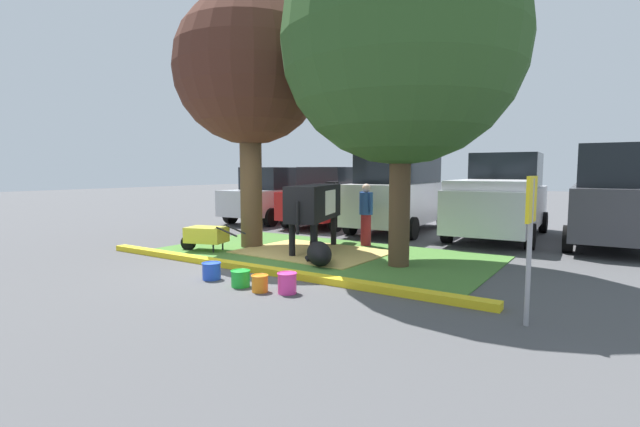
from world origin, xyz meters
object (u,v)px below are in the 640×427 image
Objects in this scene: person_handler at (366,213)px; wheelbarrow at (206,235)px; shade_tree_right at (402,43)px; sedan_silver at (274,195)px; sedan_red at (333,197)px; suv_black at (399,191)px; calf_lying at (319,253)px; bucket_orange at (260,283)px; pickup_truck_maroon at (501,198)px; parking_sign at (530,221)px; bucket_blue at (212,271)px; bucket_green at (241,278)px; suv_dark_grey at (616,196)px; cow_holstein at (316,203)px; bucket_pink at (287,283)px; shade_tree_left at (249,71)px.

wheelbarrow is at bearing -135.85° from person_handler.
sedan_silver is at bearing 145.45° from shade_tree_right.
sedan_red is at bearing 92.05° from wheelbarrow.
suv_black reaches higher than sedan_silver.
wheelbarrow reaches higher than calf_lying.
shade_tree_right is at bearing -34.55° from sedan_silver.
bucket_orange is 0.05× the size of pickup_truck_maroon.
parking_sign is 4.01m from bucket_orange.
bucket_blue is at bearing -97.65° from person_handler.
bucket_green is (-4.27, -0.55, -1.16)m from parking_sign.
bucket_blue is at bearing -113.74° from calf_lying.
pickup_truck_maroon is 1.17× the size of suv_dark_grey.
sedan_red is at bearing -179.65° from suv_dark_grey.
calf_lying is (-1.41, -0.76, -4.10)m from shade_tree_right.
bucket_orange is (-1.05, -2.98, -4.20)m from shade_tree_right.
sedan_silver is (-4.92, 7.79, 0.83)m from bucket_blue.
suv_black is (-1.08, 7.87, 1.13)m from bucket_orange.
bucket_orange is 10.10m from sedan_silver.
shade_tree_right is at bearing 139.22° from parking_sign.
wheelbarrow is at bearing 146.39° from bucket_green.
bucket_green is 9.76m from sedan_silver.
bucket_green is (0.78, -0.09, -0.01)m from bucket_blue.
bucket_blue is at bearing -88.77° from cow_holstein.
suv_dark_grey reaches higher than cow_holstein.
bucket_pink is 0.07× the size of sedan_red.
suv_black is (5.09, -0.08, 0.29)m from sedan_silver.
calf_lying is 4.56m from parking_sign.
pickup_truck_maroon is (3.15, 4.78, -0.04)m from cow_holstein.
cow_holstein is at bearing -42.27° from sedan_silver.
shade_tree_left is 3.91× the size of person_handler.
parking_sign is at bearing 5.16° from bucket_blue.
wheelbarrow reaches higher than bucket_blue.
bucket_blue is at bearing -126.27° from suv_dark_grey.
pickup_truck_maroon is at bearing 175.96° from suv_dark_grey.
pickup_truck_maroon reaches higher than person_handler.
parking_sign is 0.34× the size of pickup_truck_maroon.
pickup_truck_maroon is at bearing 81.79° from shade_tree_right.
person_handler is at bearing 91.89° from bucket_green.
suv_black is 0.85× the size of pickup_truck_maroon.
parking_sign reaches higher than bucket_pink.
suv_black is at bearing 88.70° from bucket_blue.
shade_tree_right is 4.23× the size of person_handler.
bucket_green is at bearing -6.67° from bucket_blue.
pickup_truck_maroon is (8.00, 0.38, 0.13)m from sedan_silver.
suv_dark_grey reaches higher than sedan_silver.
bucket_blue is 1.27m from bucket_orange.
bucket_blue is at bearing -40.63° from wheelbarrow.
sedan_red is at bearing 134.98° from parking_sign.
suv_dark_grey is at bearing 60.55° from bucket_orange.
wheelbarrow is 7.44m from parking_sign.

